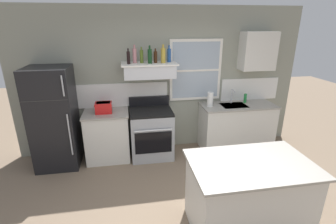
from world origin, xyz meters
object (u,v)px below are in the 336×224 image
(bottle_brown_stout, at_px, (155,57))
(bottle_champagne_gold_foil, at_px, (163,55))
(toaster, at_px, (104,107))
(dish_soap_bottle, at_px, (245,98))
(refrigerator, at_px, (54,118))
(stove_range, at_px, (151,133))
(kitchen_island, at_px, (247,196))
(bottle_dark_green_wine, at_px, (150,56))
(bottle_olive_oil_square, at_px, (142,56))
(bottle_rose_pink, at_px, (135,55))
(bottle_blue_liqueur, at_px, (169,55))
(paper_towel_roll, at_px, (210,99))
(bottle_balsamic_dark, at_px, (128,57))

(bottle_brown_stout, bearing_deg, bottle_champagne_gold_foil, -15.30)
(toaster, height_order, dish_soap_bottle, toaster)
(refrigerator, bearing_deg, toaster, 2.42)
(stove_range, height_order, kitchen_island, stove_range)
(refrigerator, distance_m, dish_soap_bottle, 3.54)
(bottle_champagne_gold_foil, xyz_separation_m, kitchen_island, (0.69, -2.04, -1.42))
(bottle_dark_green_wine, bearing_deg, bottle_olive_oil_square, 151.05)
(bottle_rose_pink, bearing_deg, bottle_champagne_gold_foil, -9.83)
(bottle_blue_liqueur, height_order, dish_soap_bottle, bottle_blue_liqueur)
(bottle_rose_pink, xyz_separation_m, bottle_olive_oil_square, (0.12, -0.03, -0.01))
(bottle_rose_pink, bearing_deg, bottle_brown_stout, -7.75)
(paper_towel_roll, relative_size, dish_soap_bottle, 1.50)
(refrigerator, height_order, kitchen_island, refrigerator)
(dish_soap_bottle, xyz_separation_m, kitchen_island, (-0.95, -2.12, -0.54))
(bottle_olive_oil_square, height_order, dish_soap_bottle, bottle_olive_oil_square)
(refrigerator, relative_size, paper_towel_roll, 6.45)
(bottle_olive_oil_square, height_order, paper_towel_roll, bottle_olive_oil_square)
(stove_range, distance_m, paper_towel_roll, 1.27)
(bottle_champagne_gold_foil, height_order, dish_soap_bottle, bottle_champagne_gold_foil)
(refrigerator, bearing_deg, bottle_blue_liqueur, 4.36)
(bottle_olive_oil_square, bearing_deg, bottle_rose_pink, 163.92)
(bottle_champagne_gold_foil, relative_size, kitchen_island, 0.22)
(stove_range, xyz_separation_m, dish_soap_bottle, (1.88, 0.14, 0.54))
(stove_range, bearing_deg, bottle_rose_pink, 148.20)
(stove_range, height_order, bottle_balsamic_dark, bottle_balsamic_dark)
(bottle_blue_liqueur, height_order, kitchen_island, bottle_blue_liqueur)
(bottle_rose_pink, xyz_separation_m, kitchen_island, (1.18, -2.13, -1.42))
(bottle_balsamic_dark, bearing_deg, bottle_brown_stout, 5.89)
(refrigerator, bearing_deg, dish_soap_bottle, 2.60)
(bottle_balsamic_dark, distance_m, bottle_brown_stout, 0.46)
(bottle_dark_green_wine, bearing_deg, bottle_balsamic_dark, 178.11)
(refrigerator, distance_m, bottle_brown_stout, 2.02)
(bottle_balsamic_dark, bearing_deg, paper_towel_roll, -0.62)
(dish_soap_bottle, distance_m, kitchen_island, 2.38)
(bottle_brown_stout, bearing_deg, refrigerator, -175.98)
(bottle_champagne_gold_foil, bearing_deg, paper_towel_roll, -1.81)
(toaster, relative_size, bottle_dark_green_wine, 1.00)
(bottle_brown_stout, height_order, kitchen_island, bottle_brown_stout)
(paper_towel_roll, bearing_deg, bottle_dark_green_wine, 179.79)
(bottle_champagne_gold_foil, height_order, bottle_blue_liqueur, bottle_champagne_gold_foil)
(bottle_rose_pink, xyz_separation_m, bottle_dark_green_wine, (0.25, -0.11, -0.00))
(bottle_olive_oil_square, relative_size, bottle_brown_stout, 1.12)
(bottle_brown_stout, relative_size, bottle_blue_liqueur, 0.84)
(bottle_blue_liqueur, bearing_deg, kitchen_island, -74.65)
(bottle_olive_oil_square, distance_m, bottle_brown_stout, 0.24)
(toaster, distance_m, kitchen_island, 2.71)
(refrigerator, distance_m, paper_towel_roll, 2.78)
(bottle_balsamic_dark, distance_m, bottle_rose_pink, 0.15)
(refrigerator, xyz_separation_m, kitchen_island, (2.58, -1.96, -0.41))
(bottle_brown_stout, distance_m, bottle_champagne_gold_foil, 0.14)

